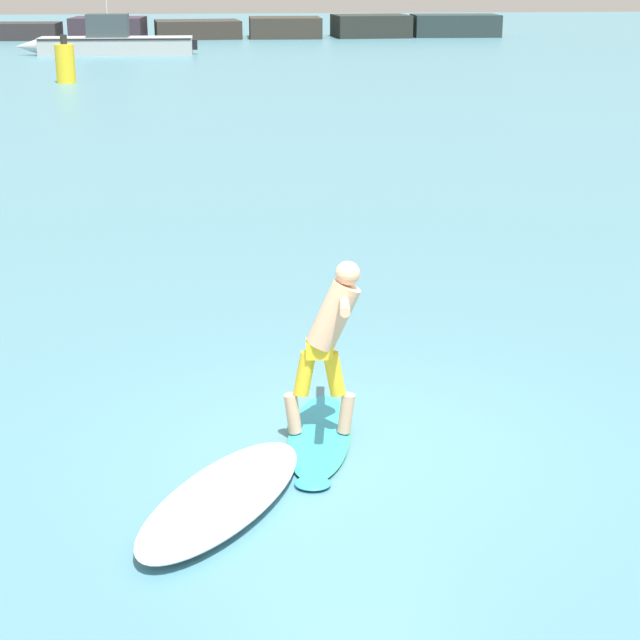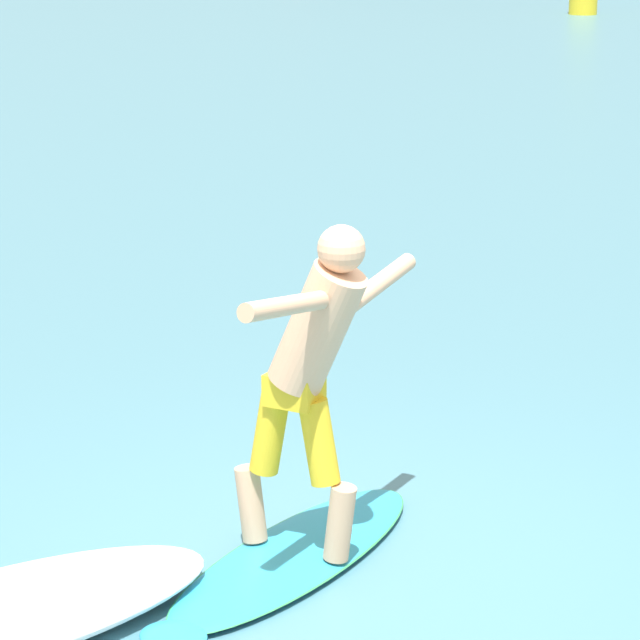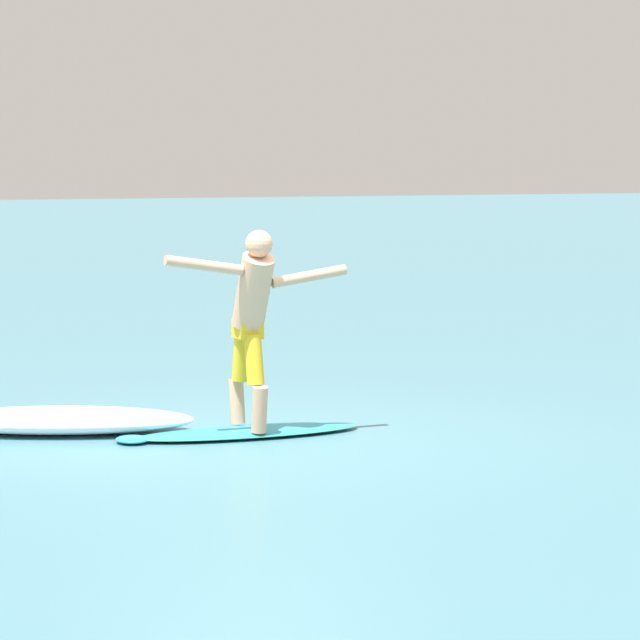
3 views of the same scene
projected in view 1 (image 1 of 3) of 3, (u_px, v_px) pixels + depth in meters
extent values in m
plane|color=teal|center=(348.00, 440.00, 10.41)|extent=(200.00, 200.00, 0.00)
cube|color=#2E2A2C|center=(18.00, 31.00, 67.38)|extent=(5.25, 3.39, 1.03)
cube|color=#322933|center=(109.00, 28.00, 67.94)|extent=(4.78, 4.17, 1.34)
cube|color=#342E29|center=(198.00, 29.00, 68.58)|extent=(5.61, 4.33, 1.12)
cube|color=#34312A|center=(285.00, 27.00, 69.17)|extent=(4.67, 4.16, 1.28)
cube|color=#272B27|center=(371.00, 26.00, 69.76)|extent=(4.94, 4.00, 1.41)
cube|color=#263434|center=(455.00, 25.00, 70.37)|extent=(5.76, 3.60, 1.40)
ellipsoid|color=#2C9CC3|center=(319.00, 435.00, 10.43)|extent=(0.93, 2.09, 0.07)
ellipsoid|color=#2C9CC3|center=(313.00, 483.00, 9.45)|extent=(0.37, 0.33, 0.06)
ellipsoid|color=#339E56|center=(319.00, 435.00, 10.43)|extent=(0.95, 2.10, 0.03)
cone|color=black|center=(324.00, 411.00, 11.24)|extent=(0.06, 0.06, 0.14)
cone|color=black|center=(308.00, 416.00, 11.12)|extent=(0.06, 0.06, 0.14)
cone|color=black|center=(339.00, 416.00, 11.10)|extent=(0.06, 0.06, 0.14)
cylinder|color=tan|center=(346.00, 413.00, 10.36)|extent=(0.19, 0.15, 0.41)
cylinder|color=gold|center=(334.00, 374.00, 10.23)|extent=(0.24, 0.17, 0.45)
cylinder|color=tan|center=(293.00, 413.00, 10.36)|extent=(0.19, 0.15, 0.41)
cylinder|color=gold|center=(305.00, 374.00, 10.23)|extent=(0.24, 0.17, 0.45)
cube|color=gold|center=(319.00, 349.00, 10.15)|extent=(0.28, 0.23, 0.16)
cylinder|color=tan|center=(333.00, 315.00, 10.04)|extent=(0.54, 0.34, 0.70)
sphere|color=tan|center=(348.00, 273.00, 9.92)|extent=(0.23, 0.23, 0.23)
cylinder|color=tan|center=(342.00, 289.00, 10.46)|extent=(0.21, 0.69, 0.21)
cylinder|color=tan|center=(345.00, 307.00, 9.51)|extent=(0.18, 0.69, 0.20)
cube|color=#AAAEAE|center=(116.00, 46.00, 55.72)|extent=(7.93, 2.16, 0.91)
cone|color=#AAAEAE|center=(29.00, 46.00, 55.34)|extent=(1.40, 0.94, 0.91)
cube|color=black|center=(116.00, 38.00, 55.60)|extent=(7.86, 2.21, 0.08)
cube|color=#344145|center=(108.00, 25.00, 55.36)|extent=(2.16, 1.51, 1.16)
cube|color=#232D38|center=(87.00, 23.00, 55.23)|extent=(0.06, 1.17, 0.58)
cylinder|color=silver|center=(106.00, 5.00, 55.04)|extent=(0.06, 0.06, 0.90)
cube|color=black|center=(195.00, 44.00, 56.04)|extent=(0.29, 0.37, 0.52)
cylinder|color=yellow|center=(65.00, 64.00, 42.13)|extent=(0.76, 0.76, 1.49)
cylinder|color=black|center=(64.00, 39.00, 41.84)|extent=(0.26, 0.26, 0.36)
ellipsoid|color=white|center=(222.00, 498.00, 9.04)|extent=(1.93, 2.45, 0.22)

